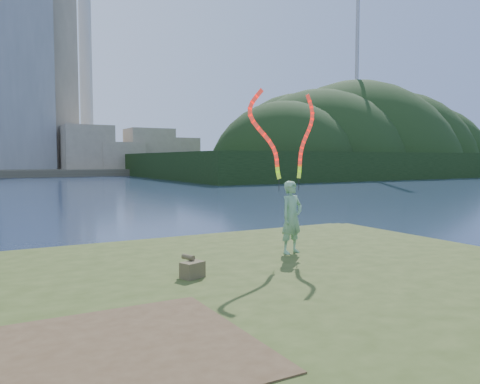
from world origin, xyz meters
TOP-DOWN VIEW (x-y plane):
  - ground at (0.00, 0.00)m, footprint 320.00×320.00m
  - grassy_knoll at (0.00, -2.30)m, footprint 20.00×18.00m
  - dirt_patch at (-2.20, -3.20)m, footprint 3.20×3.00m
  - far_shore at (0.00, 95.00)m, footprint 320.00×40.00m
  - wooded_hill at (59.57, 59.96)m, footprint 78.00×50.00m
  - woman_with_ribbons at (2.85, 0.48)m, footprint 2.03×0.61m
  - canvas_bag at (-0.09, -0.52)m, footprint 0.49×0.55m

SIDE VIEW (x-z plane):
  - ground at x=0.00m, z-range 0.00..0.00m
  - wooded_hill at x=59.57m, z-range -31.34..31.66m
  - grassy_knoll at x=0.00m, z-range -0.06..0.74m
  - far_shore at x=0.00m, z-range 0.00..1.20m
  - dirt_patch at x=-2.20m, z-range 0.80..0.82m
  - canvas_bag at x=-0.09m, z-range 0.76..1.16m
  - woman_with_ribbons at x=2.85m, z-range 0.17..4.24m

